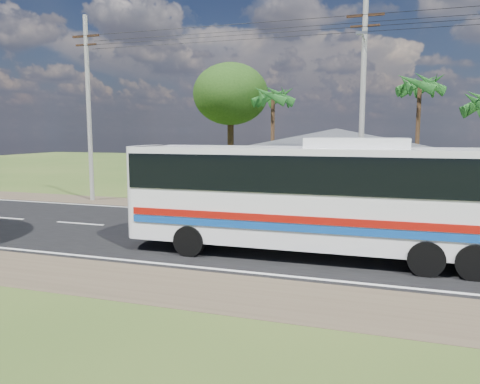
{
  "coord_description": "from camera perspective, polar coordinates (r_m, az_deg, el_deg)",
  "views": [
    {
      "loc": [
        4.62,
        -17.74,
        4.26
      ],
      "look_at": [
        -1.58,
        1.0,
        1.66
      ],
      "focal_mm": 35.0,
      "sensor_mm": 36.0,
      "label": 1
    }
  ],
  "objects": [
    {
      "name": "palm_mid",
      "position": [
        33.39,
        21.08,
        11.98
      ],
      "size": [
        2.8,
        2.8,
        8.2
      ],
      "color": "#47301E",
      "rests_on": "ground"
    },
    {
      "name": "house",
      "position": [
        30.99,
        11.6,
        4.35
      ],
      "size": [
        12.4,
        10.0,
        5.0
      ],
      "color": "tan",
      "rests_on": "ground"
    },
    {
      "name": "tree_behind_house",
      "position": [
        38.01,
        -1.17,
        11.8
      ],
      "size": [
        6.0,
        6.0,
        9.61
      ],
      "color": "#47301E",
      "rests_on": "ground"
    },
    {
      "name": "road",
      "position": [
        18.82,
        3.62,
        -5.58
      ],
      "size": [
        120.0,
        16.0,
        0.03
      ],
      "color": "black",
      "rests_on": "ground"
    },
    {
      "name": "palm_far",
      "position": [
        34.91,
        4.04,
        11.45
      ],
      "size": [
        2.8,
        2.8,
        7.7
      ],
      "color": "#47301E",
      "rests_on": "ground"
    },
    {
      "name": "ground",
      "position": [
        18.82,
        3.62,
        -5.61
      ],
      "size": [
        120.0,
        120.0,
        0.0
      ],
      "primitive_type": "plane",
      "color": "#2F4B1B",
      "rests_on": "ground"
    },
    {
      "name": "coach_bus",
      "position": [
        15.84,
        10.02,
        0.27
      ],
      "size": [
        13.03,
        3.03,
        4.03
      ],
      "rotation": [
        0.0,
        0.0,
        0.02
      ],
      "color": "white",
      "rests_on": "ground"
    },
    {
      "name": "utility_poles",
      "position": [
        24.35,
        13.92,
        10.83
      ],
      "size": [
        32.8,
        2.22,
        11.0
      ],
      "color": "#9E9E99",
      "rests_on": "ground"
    },
    {
      "name": "motorcycle",
      "position": [
        24.13,
        15.67,
        -1.8
      ],
      "size": [
        1.86,
        0.75,
        0.96
      ],
      "primitive_type": "imported",
      "rotation": [
        0.0,
        0.0,
        1.51
      ],
      "color": "black",
      "rests_on": "ground"
    }
  ]
}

